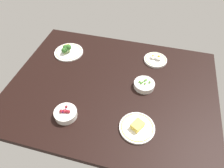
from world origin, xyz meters
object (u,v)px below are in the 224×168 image
at_px(plate_broccoli, 68,51).
at_px(plate_eggs, 156,59).
at_px(bowl_berries, 66,113).
at_px(plate_cheese, 137,127).
at_px(bowl_peas, 144,85).

xyz_separation_m(plate_broccoli, plate_eggs, (-0.69, -0.09, -0.01)).
distance_m(bowl_berries, plate_cheese, 0.43).
distance_m(plate_eggs, plate_cheese, 0.62).
relative_size(plate_broccoli, bowl_peas, 1.61).
bearing_deg(bowl_berries, plate_eggs, -125.72).
height_order(plate_eggs, bowl_peas, plate_eggs).
xyz_separation_m(plate_broccoli, plate_cheese, (-0.66, 0.54, -0.01)).
height_order(bowl_berries, bowl_peas, bowl_berries).
xyz_separation_m(plate_broccoli, bowl_peas, (-0.65, 0.21, 0.00)).
bearing_deg(bowl_peas, bowl_berries, 40.29).
xyz_separation_m(bowl_berries, bowl_peas, (-0.42, -0.36, -0.00)).
distance_m(plate_broccoli, bowl_peas, 0.68).
xyz_separation_m(bowl_peas, plate_cheese, (-0.01, 0.33, -0.01)).
height_order(plate_broccoli, bowl_peas, plate_broccoli).
distance_m(bowl_peas, plate_cheese, 0.33).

